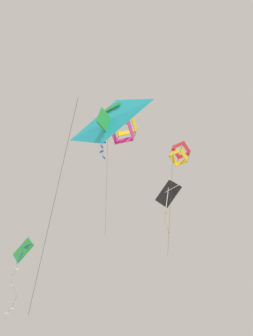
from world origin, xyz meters
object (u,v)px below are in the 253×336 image
(kite_diamond_far_centre, at_px, (23,252))
(kite_box_near_left, at_px, (124,128))
(kite_delta_near_right, at_px, (108,120))
(kite_box_low_drifter, at_px, (180,154))
(kite_diamond_mid_left, at_px, (168,194))

(kite_diamond_far_centre, bearing_deg, kite_box_near_left, -99.27)
(kite_delta_near_right, relative_size, kite_diamond_far_centre, 1.63)
(kite_box_low_drifter, distance_m, kite_box_near_left, 8.57)
(kite_delta_near_right, height_order, kite_diamond_mid_left, kite_diamond_mid_left)
(kite_diamond_far_centre, xyz_separation_m, kite_diamond_mid_left, (-9.09, 0.69, 6.04))
(kite_box_near_left, bearing_deg, kite_diamond_mid_left, 162.58)
(kite_diamond_mid_left, bearing_deg, kite_delta_near_right, 111.16)
(kite_diamond_far_centre, bearing_deg, kite_delta_near_right, 143.10)
(kite_delta_near_right, xyz_separation_m, kite_diamond_far_centre, (-1.40, -8.65, -1.91))
(kite_box_low_drifter, bearing_deg, kite_delta_near_right, 106.84)
(kite_box_low_drifter, distance_m, kite_diamond_far_centre, 10.78)
(kite_delta_near_right, bearing_deg, kite_diamond_mid_left, -66.56)
(kite_box_low_drifter, bearing_deg, kite_diamond_far_centre, 51.94)
(kite_delta_near_right, distance_m, kite_diamond_mid_left, 13.80)
(kite_box_low_drifter, bearing_deg, kite_box_near_left, -19.55)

